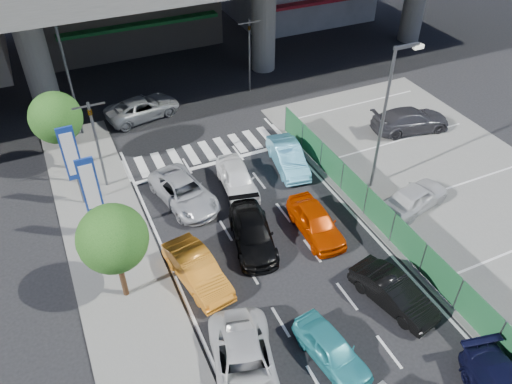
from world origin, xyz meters
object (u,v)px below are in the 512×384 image
tree_far (56,118)px  parked_sedan_white (415,197)px  street_lamp_right (388,109)px  sedan_black_mid (252,233)px  crossing_wagon_silver (143,108)px  sedan_white_front_mid (237,178)px  taxi_orange_left (197,270)px  kei_truck_front_right (288,157)px  signboard_near (91,189)px  sedan_white_mid_left (245,367)px  traffic_cone (370,192)px  taxi_teal_mid (332,350)px  street_lamp_left (68,63)px  parked_sedan_dgrey (411,120)px  traffic_light_left (93,125)px  hatch_black_mid_right (393,292)px  taxi_orange_right (316,222)px  wagon_silver_front_left (184,192)px  signboard_far (71,156)px  traffic_light_right (249,38)px  tree_near (113,239)px

tree_far → parked_sedan_white: 19.31m
street_lamp_right → sedan_black_mid: size_ratio=1.79×
street_lamp_right → crossing_wagon_silver: 16.33m
sedan_white_front_mid → taxi_orange_left: bearing=-121.4°
sedan_white_front_mid → kei_truck_front_right: 3.47m
taxi_orange_left → crossing_wagon_silver: bearing=74.5°
signboard_near → sedan_white_mid_left: bearing=-71.1°
sedan_white_front_mid → traffic_cone: (6.07, -3.68, -0.30)m
signboard_near → parked_sedan_white: size_ratio=1.16×
signboard_near → sedan_black_mid: size_ratio=1.05×
sedan_white_front_mid → kei_truck_front_right: bearing=17.1°
taxi_teal_mid → sedan_white_front_mid: sedan_white_front_mid is taller
street_lamp_left → parked_sedan_dgrey: 20.94m
street_lamp_right → sedan_white_mid_left: bearing=-145.3°
kei_truck_front_right → traffic_cone: size_ratio=6.32×
traffic_light_left → signboard_near: size_ratio=1.11×
hatch_black_mid_right → traffic_cone: bearing=49.3°
sedan_white_front_mid → taxi_orange_right: bearing=-59.8°
street_lamp_right → taxi_orange_left: street_lamp_right is taller
tree_far → wagon_silver_front_left: 7.98m
signboard_far → sedan_white_front_mid: size_ratio=1.16×
street_lamp_right → traffic_cone: 4.54m
street_lamp_left → traffic_light_right: bearing=4.8°
street_lamp_right → tree_far: bearing=150.4°
taxi_orange_right → parked_sedan_white: bearing=-2.7°
crossing_wagon_silver → traffic_cone: (8.74, -13.38, -0.29)m
taxi_orange_left → traffic_cone: size_ratio=6.32×
sedan_black_mid → traffic_light_left: bearing=139.4°
signboard_near → traffic_cone: 14.06m
kei_truck_front_right → traffic_light_left: bearing=175.2°
sedan_white_mid_left → sedan_white_front_mid: (4.14, 10.52, 0.00)m
kei_truck_front_right → crossing_wagon_silver: size_ratio=0.86×
tree_far → sedan_black_mid: 12.40m
street_lamp_left → taxi_teal_mid: size_ratio=2.24×
traffic_cone → taxi_orange_left: bearing=-170.7°
street_lamp_right → taxi_orange_right: street_lamp_right is taller
street_lamp_right → traffic_cone: bearing=-136.5°
traffic_light_right → hatch_black_mid_right: (-2.38, -20.06, -3.29)m
sedan_white_mid_left → taxi_teal_mid: sedan_white_mid_left is taller
sedan_white_mid_left → parked_sedan_dgrey: (16.42, 11.44, 0.10)m
traffic_light_left → traffic_cone: bearing=-28.6°
sedan_black_mid → parked_sedan_white: (8.62, -1.15, 0.10)m
street_lamp_right → crossing_wagon_silver: street_lamp_right is taller
tree_far → street_lamp_right: bearing=-29.6°
traffic_light_right → tree_far: (-13.30, -4.50, -0.55)m
wagon_silver_front_left → sedan_white_front_mid: 2.98m
traffic_light_right → tree_near: traffic_light_right is taller
taxi_orange_right → traffic_cone: size_ratio=6.12×
signboard_near → signboard_far: (-0.40, 3.00, 0.00)m
traffic_light_left → tree_far: size_ratio=1.08×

